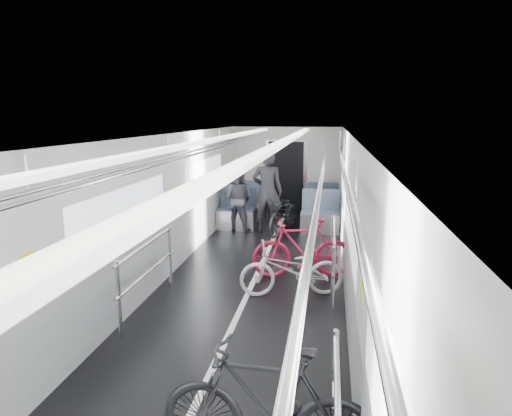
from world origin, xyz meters
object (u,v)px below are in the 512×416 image
Objects in this scene: bike_right_near at (268,406)px; bike_right_mid at (292,270)px; bike_aisle at (284,214)px; person_seated at (238,199)px; bike_right_far at (303,249)px; person_standing at (267,191)px.

bike_right_mid is (-0.11, 3.46, -0.09)m from bike_right_near.
bike_aisle is 1.10× the size of person_seated.
bike_right_far is 0.88× the size of person_standing.
bike_aisle is at bearing 177.84° from person_standing.
bike_right_mid is at bearing -67.14° from bike_aisle.
bike_right_mid is 1.04× the size of person_seated.
bike_right_near is at bearing 115.86° from person_seated.
person_standing is (-1.01, 2.97, 0.46)m from bike_right_far.
person_seated is (-1.71, 7.32, 0.25)m from bike_right_near.
bike_right_near is 1.11× the size of person_seated.
bike_right_far is at bearing 158.55° from bike_right_mid.
person_seated is at bearing -8.15° from person_standing.
bike_right_near is 7.33m from person_standing.
bike_right_far is at bearing -63.06° from bike_aisle.
person_standing is at bearing 179.51° from bike_right_mid.
bike_right_near is at bearing 95.71° from person_standing.
bike_right_near is 4.28m from bike_right_far.
bike_right_near is at bearing -69.87° from bike_aisle.
bike_right_far is 3.17m from person_standing.
bike_right_near is 7.52m from person_seated.
bike_aisle is 0.66m from person_standing.
bike_aisle reaches higher than bike_right_mid.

